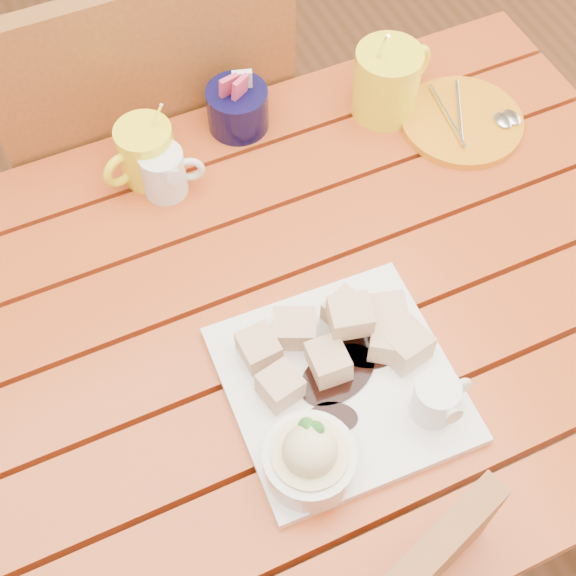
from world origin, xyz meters
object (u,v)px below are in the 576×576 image
coffee_mug_right (388,80)px  orange_saucer (463,121)px  table (277,359)px  dessert_plate (337,393)px  chair_far (149,150)px  coffee_mug_left (145,153)px

coffee_mug_right → orange_saucer: bearing=-56.9°
table → orange_saucer: size_ratio=6.48×
dessert_plate → coffee_mug_right: size_ratio=1.69×
table → coffee_mug_right: 0.45m
chair_far → table: bearing=91.7°
dessert_plate → coffee_mug_left: bearing=101.1°
coffee_mug_right → orange_saucer: 0.13m
dessert_plate → chair_far: (-0.04, 0.67, -0.24)m
table → orange_saucer: 0.46m
orange_saucer → chair_far: bearing=140.8°
dessert_plate → chair_far: chair_far is taller
dessert_plate → orange_saucer: size_ratio=1.51×
table → orange_saucer: (0.40, 0.20, 0.11)m
table → dessert_plate: size_ratio=4.29×
coffee_mug_right → table: bearing=-154.0°
table → coffee_mug_left: 0.35m
coffee_mug_left → table: bearing=-96.7°
dessert_plate → orange_saucer: bearing=41.4°
coffee_mug_right → chair_far: bearing=125.1°
coffee_mug_left → chair_far: 0.35m
table → coffee_mug_right: size_ratio=7.24×
dessert_plate → table: bearing=97.6°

